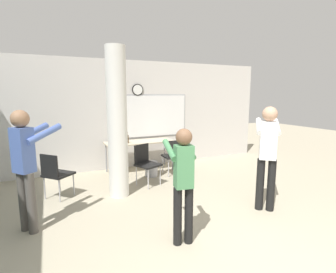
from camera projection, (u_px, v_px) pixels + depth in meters
The scene contains 11 objects.
wall_back at pixel (130, 115), 6.92m from camera, with size 8.00×0.15×2.80m.
support_pillar at pixel (117, 123), 4.86m from camera, with size 0.37×0.37×2.80m.
folding_table at pixel (140, 143), 6.60m from camera, with size 1.72×0.64×0.76m.
bottle_on_table at pixel (127, 139), 6.34m from camera, with size 0.07×0.07×0.28m.
waste_bin at pixel (151, 169), 6.24m from camera, with size 0.30×0.30×0.36m.
chair_table_right at pixel (174, 154), 6.28m from camera, with size 0.45×0.45×0.87m.
chair_table_front at pixel (146, 162), 5.60m from camera, with size 0.58×0.58×0.87m.
chair_near_pillar at pixel (55, 172), 4.84m from camera, with size 0.62×0.62×0.87m.
person_playing_front at pixel (183, 177), 3.33m from camera, with size 0.40×0.62×1.52m.
person_watching_back at pixel (26, 162), 3.61m from camera, with size 0.69×0.63×1.73m.
person_playing_side at pixel (267, 150), 4.31m from camera, with size 0.65×0.69×1.75m.
Camera 1 is at (-1.95, -1.66, 1.94)m, focal length 28.00 mm.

